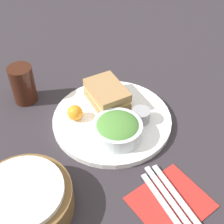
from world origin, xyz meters
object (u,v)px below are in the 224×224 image
Objects in this scene: knife at (171,201)px; bread_basket at (24,199)px; spoon at (164,204)px; drink_glass at (23,84)px; dressing_cup at (141,115)px; plate at (112,119)px; fork at (178,198)px; salad_bowl at (118,129)px; sandwich at (107,95)px.

bread_basket is at bearing -114.90° from knife.
spoon is at bearing -90.00° from knife.
drink_glass is at bearing -25.44° from bread_basket.
dressing_cup is 0.25× the size of knife.
plate reaches higher than fork.
salad_bowl reaches higher than spoon.
bread_basket is (-0.04, 0.27, -0.01)m from salad_bowl.
fork is at bearing 159.35° from dressing_cup.
dressing_cup is at bearing 164.83° from knife.
dressing_cup is 0.24m from fork.
sandwich is at bearing 174.48° from spoon.
salad_bowl is 0.22m from fork.
sandwich is 1.09× the size of salad_bowl.
salad_bowl is at bearing 154.96° from plate.
drink_glass is 0.51m from spoon.
sandwich is at bearing -23.44° from plate.
bread_basket is 0.31m from knife.
spoon is at bearing 164.83° from sandwich.
salad_bowl is at bearing -157.61° from drink_glass.
knife is (-0.27, 0.05, -0.00)m from plate.
bread_basket is 0.33m from fork.
plate is 0.07m from sandwich.
knife is at bearing 175.18° from salad_bowl.
knife is (-0.33, 0.07, -0.04)m from sandwich.
salad_bowl is 0.22m from spoon.
plate is 1.70× the size of fork.
plate is 0.28m from fork.
dressing_cup reaches higher than plate.
fork is 0.02m from knife.
plate is 0.27m from drink_glass.
salad_bowl reaches higher than dressing_cup.
plate is at bearing 45.78° from dressing_cup.
sandwich reaches higher than knife.
sandwich is at bearing 15.65° from dressing_cup.
dressing_cup is at bearing -144.10° from drink_glass.
bread_basket is 1.19× the size of spoon.
dressing_cup is 0.35m from drink_glass.
sandwich is 0.34m from knife.
sandwich is 0.36m from bread_basket.
dressing_cup is at bearing -134.22° from plate.
plate is at bearing -146.92° from drink_glass.
knife is (-0.21, 0.02, -0.04)m from salad_bowl.
fork is 0.95× the size of knife.
plate is 0.32m from bread_basket.
bread_basket reaches higher than spoon.
salad_bowl is 0.28m from bread_basket.
plate is 0.28m from spoon.
knife is (-0.50, -0.10, -0.05)m from drink_glass.
sandwich is at bearing -134.62° from drink_glass.
drink_glass reaches higher than sandwich.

